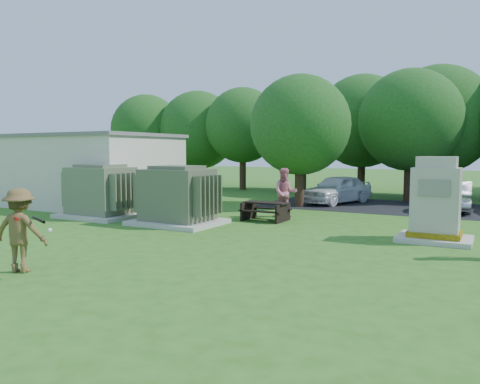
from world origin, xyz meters
The scene contains 13 objects.
ground centered at (0.00, 0.00, 0.00)m, with size 120.00×120.00×0.00m, color #2D6619.
service_building centered at (-11.00, 7.00, 1.60)m, with size 10.00×5.00×3.20m, color beige.
service_building_roof centered at (-11.00, 7.00, 3.27)m, with size 10.20×5.20×0.15m, color slate.
transformer_left centered at (-6.50, 4.50, 0.97)m, with size 3.00×2.40×2.07m.
transformer_right centered at (-2.80, 4.50, 0.97)m, with size 3.00×2.40×2.07m.
generator_cabinet centered at (5.54, 5.53, 1.06)m, with size 1.99×1.63×2.43m.
picnic_table centered at (-0.45, 6.76, 0.44)m, with size 1.63×1.22×0.70m.
batter centered at (-1.77, -2.44, 0.90)m, with size 1.16×0.67×1.80m, color brown.
person_at_picnic centered at (-0.17, 7.94, 0.96)m, with size 0.94×0.73×1.93m, color #D87280.
car_white centered at (0.12, 13.67, 0.71)m, with size 1.67×4.15×1.41m, color white.
car_silver_a centered at (5.40, 13.30, 0.65)m, with size 1.38×3.96×1.30m, color #9F9EA3.
batting_equipment centered at (-1.14, -2.54, 1.15)m, with size 1.08×0.42×0.25m.
tree_row centered at (1.75, 18.50, 4.15)m, with size 41.30×13.30×7.30m.
Camera 1 is at (7.08, -8.76, 2.58)m, focal length 35.00 mm.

